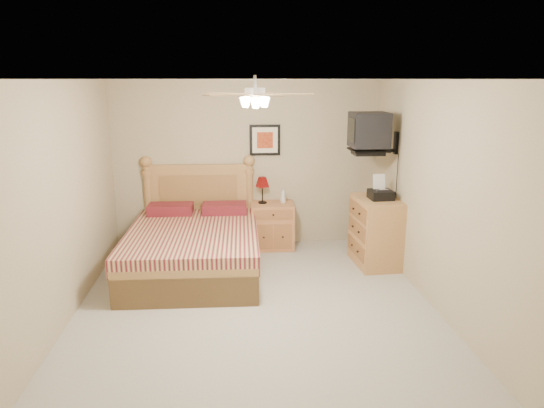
{
  "coord_description": "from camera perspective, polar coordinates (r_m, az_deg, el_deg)",
  "views": [
    {
      "loc": [
        -0.25,
        -5.02,
        2.5
      ],
      "look_at": [
        0.26,
        0.9,
        0.97
      ],
      "focal_mm": 32.0,
      "sensor_mm": 36.0,
      "label": 1
    }
  ],
  "objects": [
    {
      "name": "wall_left",
      "position": [
        5.45,
        -23.5,
        -0.01
      ],
      "size": [
        0.04,
        4.5,
        2.5
      ],
      "primitive_type": "cube",
      "color": "tan",
      "rests_on": "ground"
    },
    {
      "name": "fax_machine",
      "position": [
        6.64,
        12.73,
        1.91
      ],
      "size": [
        0.32,
        0.33,
        0.32
      ],
      "primitive_type": null,
      "rotation": [
        0.0,
        0.0,
        0.05
      ],
      "color": "black",
      "rests_on": "dresser"
    },
    {
      "name": "magazine_upper",
      "position": [
        6.95,
        11.8,
        1.49
      ],
      "size": [
        0.21,
        0.28,
        0.02
      ],
      "primitive_type": "imported",
      "rotation": [
        0.0,
        0.0,
        -0.06
      ],
      "color": "gray",
      "rests_on": "magazine_lower"
    },
    {
      "name": "lotion_bottle",
      "position": [
        7.3,
        1.32,
        1.0
      ],
      "size": [
        0.1,
        0.1,
        0.22
      ],
      "primitive_type": "imported",
      "rotation": [
        0.0,
        0.0,
        0.18
      ],
      "color": "silver",
      "rests_on": "nightstand"
    },
    {
      "name": "ceiling",
      "position": [
        5.02,
        -2.15,
        14.44
      ],
      "size": [
        4.0,
        4.5,
        0.04
      ],
      "primitive_type": "cube",
      "color": "white",
      "rests_on": "ground"
    },
    {
      "name": "wall_back",
      "position": [
        7.38,
        -2.94,
        4.66
      ],
      "size": [
        4.0,
        0.04,
        2.5
      ],
      "primitive_type": "cube",
      "color": "tan",
      "rests_on": "ground"
    },
    {
      "name": "nightstand",
      "position": [
        7.37,
        0.05,
        -2.55
      ],
      "size": [
        0.66,
        0.51,
        0.69
      ],
      "primitive_type": "cube",
      "rotation": [
        0.0,
        0.0,
        -0.04
      ],
      "color": "#C67643",
      "rests_on": "ground"
    },
    {
      "name": "bed",
      "position": [
        6.41,
        -9.35,
        -2.02
      ],
      "size": [
        1.71,
        2.21,
        1.41
      ],
      "primitive_type": null,
      "rotation": [
        0.0,
        0.0,
        -0.02
      ],
      "color": "#A87B49",
      "rests_on": "ground"
    },
    {
      "name": "wall_right",
      "position": [
        5.64,
        18.73,
        0.86
      ],
      "size": [
        0.04,
        4.5,
        2.5
      ],
      "primitive_type": "cube",
      "color": "tan",
      "rests_on": "ground"
    },
    {
      "name": "magazine_lower",
      "position": [
        6.96,
        11.87,
        1.29
      ],
      "size": [
        0.25,
        0.32,
        0.03
      ],
      "primitive_type": "imported",
      "rotation": [
        0.0,
        0.0,
        0.13
      ],
      "color": "tan",
      "rests_on": "dresser"
    },
    {
      "name": "table_lamp",
      "position": [
        7.26,
        -1.14,
        1.65
      ],
      "size": [
        0.28,
        0.28,
        0.4
      ],
      "primitive_type": null,
      "rotation": [
        0.0,
        0.0,
        -0.35
      ],
      "color": "#630808",
      "rests_on": "nightstand"
    },
    {
      "name": "dresser",
      "position": [
        6.82,
        12.18,
        -3.2
      ],
      "size": [
        0.6,
        0.83,
        0.94
      ],
      "primitive_type": "cube",
      "rotation": [
        0.0,
        0.0,
        0.06
      ],
      "color": "#A07342",
      "rests_on": "ground"
    },
    {
      "name": "framed_picture",
      "position": [
        7.32,
        -0.84,
        7.53
      ],
      "size": [
        0.46,
        0.04,
        0.46
      ],
      "primitive_type": "cube",
      "color": "black",
      "rests_on": "wall_back"
    },
    {
      "name": "ceiling_fan",
      "position": [
        4.82,
        -2.01,
        12.78
      ],
      "size": [
        1.14,
        1.14,
        0.28
      ],
      "primitive_type": null,
      "color": "white",
      "rests_on": "ceiling"
    },
    {
      "name": "floor",
      "position": [
        5.61,
        -1.9,
        -12.03
      ],
      "size": [
        4.5,
        4.5,
        0.0
      ],
      "primitive_type": "plane",
      "color": "#A19C91",
      "rests_on": "ground"
    },
    {
      "name": "wall_front",
      "position": [
        3.04,
        0.24,
        -9.76
      ],
      "size": [
        4.0,
        0.04,
        2.5
      ],
      "primitive_type": "cube",
      "color": "tan",
      "rests_on": "ground"
    },
    {
      "name": "wall_tv",
      "position": [
        6.7,
        12.59,
        8.19
      ],
      "size": [
        0.56,
        0.46,
        0.58
      ],
      "primitive_type": null,
      "color": "black",
      "rests_on": "wall_right"
    }
  ]
}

